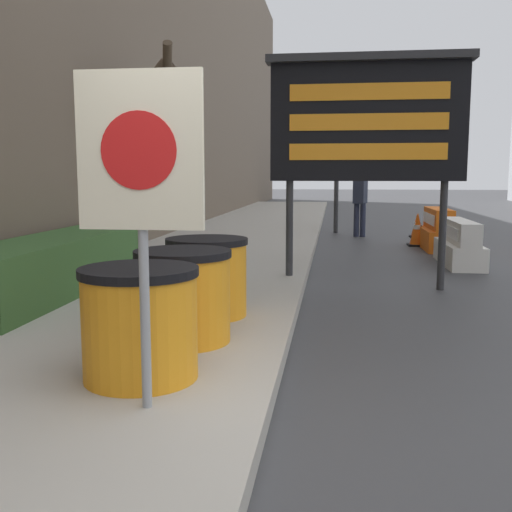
# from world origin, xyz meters

# --- Properties ---
(ground_plane) EXTENTS (120.00, 120.00, 0.00)m
(ground_plane) POSITION_xyz_m (0.00, 0.00, 0.00)
(ground_plane) COLOR #38383A
(hedge_strip) EXTENTS (0.90, 4.02, 0.66)m
(hedge_strip) POSITION_xyz_m (-2.96, 3.73, 0.48)
(hedge_strip) COLOR #335628
(hedge_strip) RESTS_ON sidewalk_left
(bare_tree) EXTENTS (1.80, 1.45, 3.57)m
(bare_tree) POSITION_xyz_m (-3.08, 7.07, 1.98)
(bare_tree) COLOR #4C3D2D
(bare_tree) RESTS_ON sidewalk_left
(barrel_drum_foreground) EXTENTS (0.82, 0.82, 0.78)m
(barrel_drum_foreground) POSITION_xyz_m (-0.94, 0.82, 0.54)
(barrel_drum_foreground) COLOR orange
(barrel_drum_foreground) RESTS_ON sidewalk_left
(barrel_drum_middle) EXTENTS (0.82, 0.82, 0.78)m
(barrel_drum_middle) POSITION_xyz_m (-0.87, 1.77, 0.54)
(barrel_drum_middle) COLOR orange
(barrel_drum_middle) RESTS_ON sidewalk_left
(barrel_drum_back) EXTENTS (0.82, 0.82, 0.78)m
(barrel_drum_back) POSITION_xyz_m (-0.87, 2.71, 0.54)
(barrel_drum_back) COLOR orange
(barrel_drum_back) RESTS_ON sidewalk_left
(warning_sign) EXTENTS (0.75, 0.08, 2.00)m
(warning_sign) POSITION_xyz_m (-0.73, 0.30, 1.57)
(warning_sign) COLOR gray
(warning_sign) RESTS_ON sidewalk_left
(message_board) EXTENTS (2.70, 0.36, 3.12)m
(message_board) POSITION_xyz_m (0.80, 5.21, 2.27)
(message_board) COLOR #28282B
(message_board) RESTS_ON ground_plane
(jersey_barrier_white) EXTENTS (0.57, 1.85, 0.78)m
(jersey_barrier_white) POSITION_xyz_m (2.54, 7.59, 0.34)
(jersey_barrier_white) COLOR silver
(jersey_barrier_white) RESTS_ON ground_plane
(jersey_barrier_orange_far) EXTENTS (0.62, 1.69, 0.86)m
(jersey_barrier_orange_far) POSITION_xyz_m (2.54, 9.78, 0.38)
(jersey_barrier_orange_far) COLOR orange
(jersey_barrier_orange_far) RESTS_ON ground_plane
(traffic_cone_near) EXTENTS (0.41, 0.41, 0.73)m
(traffic_cone_near) POSITION_xyz_m (2.20, 10.34, 0.36)
(traffic_cone_near) COLOR black
(traffic_cone_near) RESTS_ON ground_plane
(traffic_cone_mid) EXTENTS (0.34, 0.34, 0.60)m
(traffic_cone_mid) POSITION_xyz_m (2.43, 12.17, 0.29)
(traffic_cone_mid) COLOR black
(traffic_cone_mid) RESTS_ON ground_plane
(traffic_light_near_curb) EXTENTS (0.28, 0.44, 3.65)m
(traffic_light_near_curb) POSITION_xyz_m (0.42, 13.01, 2.65)
(traffic_light_near_curb) COLOR #2D2D30
(traffic_light_near_curb) RESTS_ON ground_plane
(pedestrian_worker) EXTENTS (0.38, 0.51, 1.74)m
(pedestrian_worker) POSITION_xyz_m (1.02, 12.17, 1.03)
(pedestrian_worker) COLOR #23283D
(pedestrian_worker) RESTS_ON ground_plane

